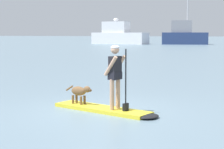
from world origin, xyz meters
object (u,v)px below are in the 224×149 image
dog (80,92)px  moored_boat_far_starboard (184,35)px  moored_boat_starboard (119,35)px  person_paddler (115,73)px  paddleboard (108,110)px

dog → moored_boat_far_starboard: 60.34m
moored_boat_starboard → moored_boat_far_starboard: 11.95m
dog → person_paddler: bearing=-21.1°
person_paddler → moored_boat_far_starboard: moored_boat_far_starboard is taller
dog → moored_boat_starboard: bearing=104.4°
moored_boat_far_starboard → moored_boat_starboard: bearing=-177.3°
moored_boat_far_starboard → person_paddler: bearing=-85.7°
dog → moored_boat_starboard: size_ratio=0.09×
person_paddler → dog: person_paddler is taller
person_paddler → moored_boat_far_starboard: (-4.60, 60.69, 0.55)m
paddleboard → dog: bearing=158.9°
paddleboard → person_paddler: bearing=-21.1°
person_paddler → moored_boat_starboard: (-16.54, 60.12, 0.49)m
paddleboard → dog: size_ratio=3.45×
paddleboard → moored_boat_starboard: size_ratio=0.30×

